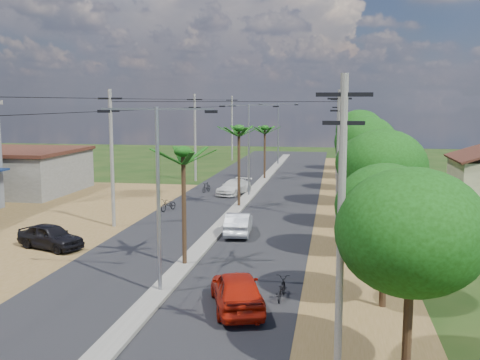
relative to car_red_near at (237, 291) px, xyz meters
The scene contains 32 objects.
ground 3.89m from the car_red_near, 160.03° to the left, with size 160.00×160.00×0.00m, color black.
road 16.71m from the car_red_near, 102.41° to the left, with size 12.00×110.00×0.04m, color black.
median 19.65m from the car_red_near, 100.52° to the left, with size 1.00×90.00×0.18m, color #605E56.
dirt_shoulder_east 17.04m from the car_red_near, 73.23° to the left, with size 5.00×90.00×0.03m, color brown.
low_shed 35.30m from the car_red_near, 134.18° to the left, with size 10.40×10.40×3.95m.
tree_east_a 8.42m from the car_red_near, 38.46° to the right, with size 4.40×4.40×6.37m.
tree_east_b 6.74m from the car_red_near, 12.85° to the left, with size 4.00×4.00×5.83m.
tree_east_c 11.09m from the car_red_near, 53.63° to the left, with size 4.60×4.60×6.83m.
tree_east_d 16.75m from the car_red_near, 69.20° to the left, with size 4.20×4.20×6.13m.
tree_east_e 24.45m from the car_red_near, 75.53° to the left, with size 4.80×4.80×7.14m.
tree_east_f 31.95m from the car_red_near, 79.83° to the left, with size 3.80×3.80×5.52m.
tree_east_g 40.04m from the car_red_near, 81.02° to the left, with size 5.00×5.00×7.38m.
tree_east_h 47.83m from the car_red_near, 82.87° to the left, with size 4.40×4.40×6.52m.
palm_median_near 7.98m from the car_red_near, 124.07° to the left, with size 2.00×2.00×6.15m.
palm_median_mid 22.20m from the car_red_near, 99.56° to the left, with size 2.00×2.00×6.55m.
palm_median_far 37.74m from the car_red_near, 95.49° to the left, with size 2.00×2.00×5.85m.
streetlight_near 5.53m from the car_red_near, 160.03° to the left, with size 5.10×0.18×8.00m.
streetlight_mid 26.85m from the car_red_near, 97.76° to the left, with size 5.10×0.18×8.00m.
streetlight_far 51.58m from the car_red_near, 94.00° to the left, with size 5.10×0.18×8.00m.
utility_pole_w_b 17.46m from the car_red_near, 128.51° to the left, with size 1.60×0.24×9.00m.
utility_pole_w_c 37.07m from the car_red_near, 106.69° to the left, with size 1.60×0.24×9.00m.
utility_pole_w_d 57.43m from the car_red_near, 100.65° to the left, with size 1.60×0.24×9.00m.
utility_pole_e_a 7.30m from the car_red_near, 50.20° to the right, with size 1.60×0.24×9.00m.
utility_pole_e_b 18.18m from the car_red_near, 77.25° to the left, with size 1.60×0.24×9.00m.
utility_pole_e_c 39.70m from the car_red_near, 84.31° to the left, with size 1.60×0.24×9.00m.
car_red_near is the anchor object (origin of this frame).
car_silver_mid 12.63m from the car_red_near, 99.51° to the left, with size 1.46×4.18×1.38m, color #A6AAAF.
car_white_far 27.82m from the car_red_near, 100.53° to the left, with size 1.81×4.46×1.29m, color beige.
car_parked_dark 14.01m from the car_red_near, 148.16° to the left, with size 1.65×4.11×1.40m, color black.
moto_rider_east 2.22m from the car_red_near, 42.63° to the left, with size 0.59×1.69×0.89m, color black.
moto_rider_west_a 20.90m from the car_red_near, 114.26° to the left, with size 0.62×1.77×0.93m, color black.
moto_rider_west_b 29.15m from the car_red_near, 105.44° to the left, with size 0.43×1.50×0.90m, color black.
Camera 1 is at (7.28, -22.31, 8.20)m, focal length 42.00 mm.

